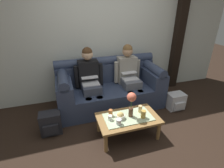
{
  "coord_description": "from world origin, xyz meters",
  "views": [
    {
      "loc": [
        -0.89,
        -1.82,
        1.95
      ],
      "look_at": [
        -0.04,
        0.87,
        0.61
      ],
      "focal_mm": 27.41,
      "sensor_mm": 36.0,
      "label": 1
    }
  ],
  "objects_px": {
    "person_left": "(90,78)",
    "backpack_right": "(176,101)",
    "couch": "(110,88)",
    "flower_vase": "(131,100)",
    "cup_near_right": "(119,122)",
    "cup_near_left": "(140,109)",
    "snack_bowl": "(120,116)",
    "coffee_table": "(128,119)",
    "backpack_left": "(51,123)",
    "person_right": "(128,73)",
    "cup_far_right": "(111,113)",
    "cup_far_center": "(143,114)",
    "cup_far_left": "(110,118)"
  },
  "relations": [
    {
      "from": "person_left",
      "to": "person_right",
      "type": "relative_size",
      "value": 1.0
    },
    {
      "from": "person_left",
      "to": "backpack_right",
      "type": "distance_m",
      "value": 1.78
    },
    {
      "from": "person_left",
      "to": "cup_near_left",
      "type": "xyz_separation_m",
      "value": [
        0.63,
        -0.93,
        -0.24
      ]
    },
    {
      "from": "person_left",
      "to": "cup_near_right",
      "type": "relative_size",
      "value": 14.99
    },
    {
      "from": "cup_near_right",
      "to": "backpack_left",
      "type": "xyz_separation_m",
      "value": [
        -0.97,
        0.54,
        -0.21
      ]
    },
    {
      "from": "person_right",
      "to": "backpack_left",
      "type": "distance_m",
      "value": 1.74
    },
    {
      "from": "cup_near_left",
      "to": "backpack_right",
      "type": "distance_m",
      "value": 1.08
    },
    {
      "from": "cup_far_left",
      "to": "cup_near_right",
      "type": "bearing_deg",
      "value": -55.45
    },
    {
      "from": "person_right",
      "to": "backpack_right",
      "type": "distance_m",
      "value": 1.11
    },
    {
      "from": "coffee_table",
      "to": "cup_far_center",
      "type": "xyz_separation_m",
      "value": [
        0.21,
        -0.08,
        0.11
      ]
    },
    {
      "from": "person_right",
      "to": "flower_vase",
      "type": "xyz_separation_m",
      "value": [
        -0.36,
        -0.99,
        -0.02
      ]
    },
    {
      "from": "cup_far_right",
      "to": "coffee_table",
      "type": "bearing_deg",
      "value": -23.87
    },
    {
      "from": "flower_vase",
      "to": "snack_bowl",
      "type": "xyz_separation_m",
      "value": [
        -0.17,
        -0.01,
        -0.24
      ]
    },
    {
      "from": "person_right",
      "to": "cup_near_right",
      "type": "relative_size",
      "value": 14.99
    },
    {
      "from": "cup_near_right",
      "to": "snack_bowl",
      "type": "bearing_deg",
      "value": 60.07
    },
    {
      "from": "cup_near_left",
      "to": "cup_far_left",
      "type": "bearing_deg",
      "value": -174.26
    },
    {
      "from": "snack_bowl",
      "to": "flower_vase",
      "type": "bearing_deg",
      "value": 1.81
    },
    {
      "from": "flower_vase",
      "to": "backpack_left",
      "type": "relative_size",
      "value": 1.09
    },
    {
      "from": "cup_far_right",
      "to": "backpack_left",
      "type": "bearing_deg",
      "value": 161.37
    },
    {
      "from": "couch",
      "to": "person_right",
      "type": "distance_m",
      "value": 0.49
    },
    {
      "from": "coffee_table",
      "to": "cup_far_right",
      "type": "relative_size",
      "value": 9.13
    },
    {
      "from": "cup_near_right",
      "to": "person_left",
      "type": "bearing_deg",
      "value": 100.37
    },
    {
      "from": "person_left",
      "to": "backpack_right",
      "type": "bearing_deg",
      "value": -19.16
    },
    {
      "from": "couch",
      "to": "cup_near_right",
      "type": "xyz_separation_m",
      "value": [
        -0.2,
        -1.12,
        0.02
      ]
    },
    {
      "from": "person_left",
      "to": "backpack_left",
      "type": "bearing_deg",
      "value": -143.23
    },
    {
      "from": "flower_vase",
      "to": "backpack_right",
      "type": "distance_m",
      "value": 1.34
    },
    {
      "from": "flower_vase",
      "to": "cup_near_left",
      "type": "xyz_separation_m",
      "value": [
        0.19,
        0.06,
        -0.23
      ]
    },
    {
      "from": "person_left",
      "to": "cup_far_right",
      "type": "xyz_separation_m",
      "value": [
        0.15,
        -0.88,
        -0.25
      ]
    },
    {
      "from": "backpack_left",
      "to": "snack_bowl",
      "type": "bearing_deg",
      "value": -22.04
    },
    {
      "from": "couch",
      "to": "cup_far_center",
      "type": "distance_m",
      "value": 1.1
    },
    {
      "from": "person_left",
      "to": "person_right",
      "type": "bearing_deg",
      "value": -0.0
    },
    {
      "from": "couch",
      "to": "cup_far_center",
      "type": "bearing_deg",
      "value": -78.89
    },
    {
      "from": "couch",
      "to": "flower_vase",
      "type": "distance_m",
      "value": 1.03
    },
    {
      "from": "snack_bowl",
      "to": "backpack_right",
      "type": "distance_m",
      "value": 1.43
    },
    {
      "from": "couch",
      "to": "backpack_left",
      "type": "bearing_deg",
      "value": -153.75
    },
    {
      "from": "flower_vase",
      "to": "cup_far_right",
      "type": "relative_size",
      "value": 3.95
    },
    {
      "from": "cup_near_left",
      "to": "cup_far_center",
      "type": "relative_size",
      "value": 0.95
    },
    {
      "from": "flower_vase",
      "to": "couch",
      "type": "bearing_deg",
      "value": 92.42
    },
    {
      "from": "cup_near_right",
      "to": "cup_near_left",
      "type": "bearing_deg",
      "value": 23.2
    },
    {
      "from": "backpack_left",
      "to": "person_left",
      "type": "bearing_deg",
      "value": 36.77
    },
    {
      "from": "coffee_table",
      "to": "cup_near_right",
      "type": "bearing_deg",
      "value": -148.75
    },
    {
      "from": "cup_near_right",
      "to": "backpack_left",
      "type": "distance_m",
      "value": 1.13
    },
    {
      "from": "cup_far_right",
      "to": "snack_bowl",
      "type": "bearing_deg",
      "value": -42.47
    },
    {
      "from": "person_left",
      "to": "flower_vase",
      "type": "height_order",
      "value": "person_left"
    },
    {
      "from": "cup_far_center",
      "to": "backpack_left",
      "type": "height_order",
      "value": "cup_far_center"
    },
    {
      "from": "coffee_table",
      "to": "snack_bowl",
      "type": "relative_size",
      "value": 7.1
    },
    {
      "from": "backpack_left",
      "to": "cup_far_center",
      "type": "bearing_deg",
      "value": -20.07
    },
    {
      "from": "coffee_table",
      "to": "snack_bowl",
      "type": "xyz_separation_m",
      "value": [
        -0.13,
        -0.0,
        0.1
      ]
    },
    {
      "from": "couch",
      "to": "cup_near_left",
      "type": "relative_size",
      "value": 17.71
    },
    {
      "from": "person_right",
      "to": "cup_far_right",
      "type": "distance_m",
      "value": 1.12
    }
  ]
}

